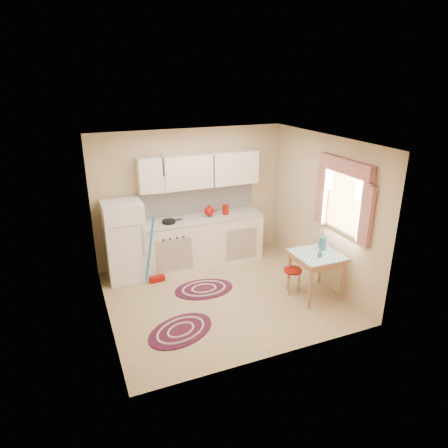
{
  "coord_description": "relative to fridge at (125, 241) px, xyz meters",
  "views": [
    {
      "loc": [
        -2.16,
        -5.23,
        3.39
      ],
      "look_at": [
        0.11,
        0.25,
        1.16
      ],
      "focal_mm": 32.0,
      "sensor_mm": 36.0,
      "label": 1
    }
  ],
  "objects": [
    {
      "name": "red_kettle",
      "position": [
        1.57,
        0.05,
        0.32
      ],
      "size": [
        0.25,
        0.24,
        0.21
      ],
      "primitive_type": null,
      "rotation": [
        0.0,
        0.0,
        -0.31
      ],
      "color": "#940E05",
      "rests_on": "countertop"
    },
    {
      "name": "rug_center",
      "position": [
        1.1,
        -0.92,
        -0.69
      ],
      "size": [
        1.03,
        0.72,
        0.02
      ],
      "primitive_type": null,
      "rotation": [
        0.0,
        0.0,
        -0.06
      ],
      "color": "maroon",
      "rests_on": "ground"
    },
    {
      "name": "table",
      "position": [
        2.72,
        -1.76,
        -0.34
      ],
      "size": [
        0.72,
        0.72,
        0.72
      ],
      "primitive_type": "cube",
      "color": "tan",
      "rests_on": "ground"
    },
    {
      "name": "base_cabinets",
      "position": [
        1.43,
        0.05,
        -0.26
      ],
      "size": [
        2.25,
        0.6,
        0.88
      ],
      "primitive_type": "cube",
      "color": "white",
      "rests_on": "ground"
    },
    {
      "name": "frying_pan",
      "position": [
        0.79,
        0.0,
        0.24
      ],
      "size": [
        0.27,
        0.27,
        0.05
      ],
      "primitive_type": "cylinder",
      "rotation": [
        0.0,
        0.0,
        0.14
      ],
      "color": "black",
      "rests_on": "countertop"
    },
    {
      "name": "broom",
      "position": [
        0.44,
        -0.35,
        -0.1
      ],
      "size": [
        0.29,
        0.15,
        1.2
      ],
      "primitive_type": null,
      "rotation": [
        0.0,
        0.0,
        0.11
      ],
      "color": "#2180D1",
      "rests_on": "ground"
    },
    {
      "name": "stool",
      "position": [
        2.42,
        -1.55,
        -0.49
      ],
      "size": [
        0.3,
        0.3,
        0.42
      ],
      "primitive_type": "cylinder",
      "rotation": [
        0.0,
        0.0,
        -0.01
      ],
      "color": "#940E05",
      "rests_on": "ground"
    },
    {
      "name": "rug_left",
      "position": [
        0.41,
        -1.88,
        -0.69
      ],
      "size": [
        1.21,
        1.03,
        0.02
      ],
      "primitive_type": null,
      "rotation": [
        0.0,
        0.0,
        0.42
      ],
      "color": "maroon",
      "rests_on": "ground"
    },
    {
      "name": "room_shell",
      "position": [
        1.48,
        -1.01,
        0.9
      ],
      "size": [
        3.64,
        3.6,
        2.52
      ],
      "color": "tan",
      "rests_on": "ground"
    },
    {
      "name": "red_canister",
      "position": [
        1.9,
        0.05,
        0.3
      ],
      "size": [
        0.14,
        0.14,
        0.16
      ],
      "primitive_type": "cylinder",
      "rotation": [
        0.0,
        0.0,
        -0.28
      ],
      "color": "#940E05",
      "rests_on": "countertop"
    },
    {
      "name": "mug",
      "position": [
        2.69,
        -1.86,
        0.07
      ],
      "size": [
        0.09,
        0.09,
        0.1
      ],
      "primitive_type": "cylinder",
      "rotation": [
        0.0,
        0.0,
        0.41
      ],
      "color": "#2B6984",
      "rests_on": "table"
    },
    {
      "name": "countertop",
      "position": [
        1.43,
        0.05,
        0.2
      ],
      "size": [
        2.27,
        0.62,
        0.04
      ],
      "primitive_type": "cube",
      "color": "#B7B6AE",
      "rests_on": "base_cabinets"
    },
    {
      "name": "fridge",
      "position": [
        0.0,
        0.0,
        0.0
      ],
      "size": [
        0.65,
        0.6,
        1.4
      ],
      "primitive_type": "cube",
      "color": "white",
      "rests_on": "ground"
    },
    {
      "name": "coffee_pot",
      "position": [
        2.89,
        -1.64,
        0.17
      ],
      "size": [
        0.17,
        0.16,
        0.29
      ],
      "primitive_type": null,
      "rotation": [
        0.0,
        0.0,
        0.26
      ],
      "color": "#2B6984",
      "rests_on": "table"
    }
  ]
}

